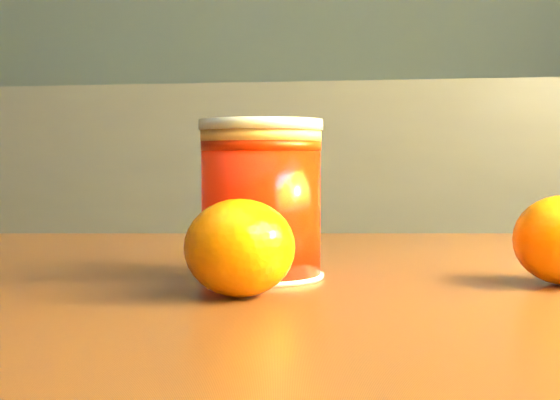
# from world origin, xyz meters

# --- Properties ---
(juice_glass) EXTENTS (0.08, 0.08, 0.10)m
(juice_glass) POSITION_xyz_m (0.90, 0.31, 0.74)
(juice_glass) COLOR red
(juice_glass) RESTS_ON table
(orange_front) EXTENTS (0.07, 0.07, 0.06)m
(orange_front) POSITION_xyz_m (0.91, 0.24, 0.71)
(orange_front) COLOR orange
(orange_front) RESTS_ON table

